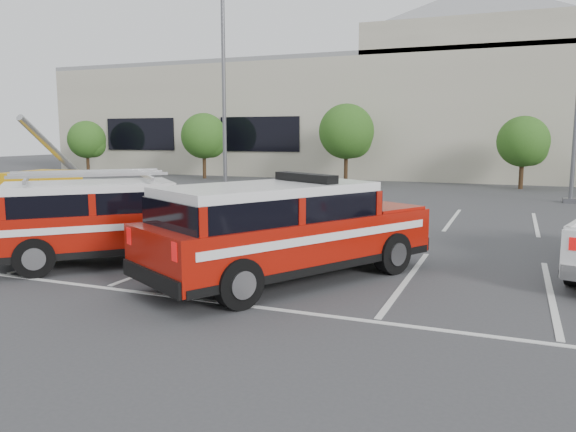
# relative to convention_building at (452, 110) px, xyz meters

# --- Properties ---
(ground) EXTENTS (120.00, 120.00, 0.00)m
(ground) POSITION_rel_convention_building_xyz_m (-0.18, -31.86, -4.72)
(ground) COLOR #38383B
(ground) RESTS_ON ground
(stall_markings) EXTENTS (23.00, 15.00, 0.01)m
(stall_markings) POSITION_rel_convention_building_xyz_m (-0.18, -27.36, -4.71)
(stall_markings) COLOR silver
(stall_markings) RESTS_ON ground
(convention_building) EXTENTS (60.00, 16.99, 13.20)m
(convention_building) POSITION_rel_convention_building_xyz_m (0.00, 0.00, 0.00)
(convention_building) COLOR beige
(convention_building) RESTS_ON ground
(tree_far_left) EXTENTS (2.77, 2.77, 3.99)m
(tree_far_left) POSITION_rel_convention_building_xyz_m (-25.09, -9.82, -2.22)
(tree_far_left) COLOR #3F2B19
(tree_far_left) RESTS_ON ground
(tree_left) EXTENTS (3.07, 3.07, 4.42)m
(tree_left) POSITION_rel_convention_building_xyz_m (-15.09, -9.82, -1.95)
(tree_left) COLOR #3F2B19
(tree_left) RESTS_ON ground
(tree_mid_left) EXTENTS (3.37, 3.37, 4.85)m
(tree_mid_left) POSITION_rel_convention_building_xyz_m (-5.09, -9.82, -1.68)
(tree_mid_left) COLOR #3F2B19
(tree_mid_left) RESTS_ON ground
(tree_mid_right) EXTENTS (2.77, 2.77, 3.99)m
(tree_mid_right) POSITION_rel_convention_building_xyz_m (4.91, -9.82, -2.22)
(tree_mid_right) COLOR #3F2B19
(tree_mid_right) RESTS_ON ground
(light_pole_left) EXTENTS (0.90, 0.60, 10.24)m
(light_pole_left) POSITION_rel_convention_building_xyz_m (-8.18, -19.86, 0.47)
(light_pole_left) COLOR #59595E
(light_pole_left) RESTS_ON ground
(fire_chief_suv) EXTENTS (5.02, 6.51, 2.18)m
(fire_chief_suv) POSITION_rel_convention_building_xyz_m (0.17, -32.76, -3.83)
(fire_chief_suv) COLOR #8F1006
(fire_chief_suv) RESTS_ON ground
(ladder_suv) EXTENTS (5.37, 5.30, 2.14)m
(ladder_suv) POSITION_rel_convention_building_xyz_m (-4.31, -32.76, -3.86)
(ladder_suv) COLOR #8F1006
(ladder_suv) RESTS_ON ground
(utility_rig) EXTENTS (3.75, 4.63, 3.69)m
(utility_rig) POSITION_rel_convention_building_xyz_m (-11.82, -27.67, -3.98)
(utility_rig) COLOR #59595E
(utility_rig) RESTS_ON ground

